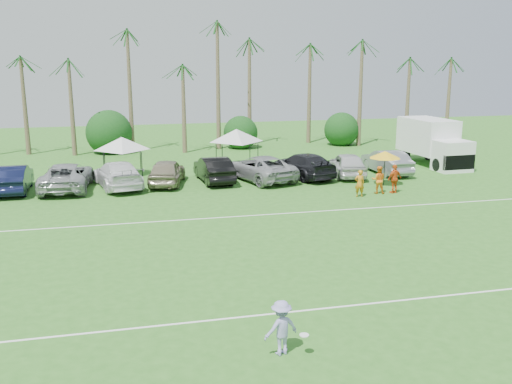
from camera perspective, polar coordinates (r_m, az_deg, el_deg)
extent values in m
plane|color=#2D691F|center=(17.62, 4.83, -14.62)|extent=(120.00, 120.00, 0.00)
cube|color=white|center=(19.33, 2.94, -11.94)|extent=(80.00, 0.10, 0.01)
cube|color=white|center=(30.34, -3.44, -2.55)|extent=(80.00, 0.10, 0.01)
cone|color=brown|center=(53.34, -21.20, 8.82)|extent=(0.44, 0.44, 10.00)
cone|color=brown|center=(52.93, -16.90, 9.65)|extent=(0.44, 0.44, 11.00)
cone|color=brown|center=(52.95, -12.43, 8.28)|extent=(0.44, 0.44, 8.00)
cone|color=brown|center=(53.14, -8.09, 9.01)|extent=(0.44, 0.44, 9.00)
cone|color=brown|center=(53.64, -3.80, 9.68)|extent=(0.44, 0.44, 10.00)
cone|color=brown|center=(54.42, 0.42, 10.29)|extent=(0.44, 0.44, 11.00)
cone|color=brown|center=(55.92, 5.45, 8.76)|extent=(0.44, 0.44, 8.00)
cone|color=brown|center=(57.69, 10.23, 9.25)|extent=(0.44, 0.44, 9.00)
cone|color=brown|center=(59.83, 14.71, 9.64)|extent=(0.44, 0.44, 10.00)
cone|color=brown|center=(61.78, 18.07, 9.99)|extent=(0.44, 0.44, 11.00)
cylinder|color=brown|center=(54.31, -14.40, 4.78)|extent=(0.30, 0.30, 1.40)
sphere|color=#103914|center=(54.17, -14.47, 5.93)|extent=(4.00, 4.00, 4.00)
cylinder|color=brown|center=(55.40, -1.86, 5.34)|extent=(0.30, 0.30, 1.40)
sphere|color=#103914|center=(55.26, -1.87, 6.47)|extent=(4.00, 4.00, 4.00)
cylinder|color=brown|center=(58.22, 7.88, 5.60)|extent=(0.30, 0.30, 1.40)
sphere|color=#103914|center=(58.09, 7.91, 6.68)|extent=(4.00, 4.00, 4.00)
imported|color=orange|center=(35.24, 10.32, 0.85)|extent=(0.67, 0.51, 1.67)
imported|color=orange|center=(36.34, 12.15, 1.20)|extent=(1.03, 0.93, 1.74)
imported|color=#DA5418|center=(36.65, 13.69, 1.29)|extent=(1.15, 0.74, 1.82)
cube|color=white|center=(47.86, 16.77, 5.41)|extent=(2.97, 5.14, 2.72)
cube|color=white|center=(45.16, 19.07, 3.42)|extent=(2.60, 2.08, 2.29)
cube|color=black|center=(44.56, 19.64, 2.83)|extent=(2.52, 0.45, 1.09)
cube|color=#E5590C|center=(48.68, 18.10, 4.86)|extent=(0.11, 1.74, 0.98)
cylinder|color=black|center=(44.83, 17.71, 2.60)|extent=(0.38, 1.00, 0.98)
cylinder|color=black|center=(46.07, 19.96, 2.71)|extent=(0.38, 1.00, 0.98)
cylinder|color=black|center=(48.62, 14.73, 3.58)|extent=(0.38, 1.00, 0.98)
cylinder|color=black|center=(49.77, 16.88, 3.65)|extent=(0.38, 1.00, 0.98)
cylinder|color=black|center=(40.94, -14.96, 2.46)|extent=(0.06, 0.06, 1.86)
cylinder|color=black|center=(40.94, -11.34, 2.65)|extent=(0.06, 0.06, 1.86)
cylinder|color=black|center=(43.49, -14.89, 3.07)|extent=(0.06, 0.06, 1.86)
cylinder|color=black|center=(43.50, -11.48, 3.25)|extent=(0.06, 0.06, 1.86)
pyramid|color=silver|center=(41.92, -13.30, 5.37)|extent=(4.02, 4.02, 0.93)
cylinder|color=black|center=(42.89, -3.39, 3.43)|extent=(0.06, 0.06, 1.97)
cylinder|color=black|center=(43.45, 0.19, 3.57)|extent=(0.06, 0.06, 1.97)
cylinder|color=black|center=(45.57, -4.00, 3.99)|extent=(0.06, 0.06, 1.97)
cylinder|color=black|center=(46.10, -0.61, 4.13)|extent=(0.06, 0.06, 1.97)
pyramid|color=silver|center=(44.20, -1.97, 6.31)|extent=(4.26, 4.26, 0.99)
cylinder|color=black|center=(38.67, 12.70, 2.14)|extent=(0.05, 0.05, 2.08)
cone|color=gold|center=(38.49, 12.78, 3.66)|extent=(2.08, 2.08, 0.47)
imported|color=#9994D2|center=(16.54, 2.54, -13.40)|extent=(1.16, 0.85, 1.61)
cylinder|color=white|center=(16.53, 4.85, -14.07)|extent=(0.27, 0.27, 0.03)
imported|color=black|center=(39.04, -23.09, 1.24)|extent=(1.94, 5.28, 1.73)
imported|color=#9A9C9E|center=(38.56, -18.42, 1.49)|extent=(3.27, 6.39, 1.73)
imported|color=white|center=(38.29, -13.66, 1.72)|extent=(3.62, 6.33, 1.73)
imported|color=gray|center=(38.59, -8.91, 2.02)|extent=(3.15, 5.41, 1.73)
imported|color=black|center=(39.09, -4.24, 2.28)|extent=(2.23, 5.37, 1.73)
imported|color=#959699|center=(39.44, 0.43, 2.42)|extent=(4.56, 6.79, 1.73)
imported|color=black|center=(40.58, 4.73, 2.68)|extent=(3.84, 6.37, 1.73)
imported|color=silver|center=(41.33, 9.12, 2.74)|extent=(2.93, 5.36, 1.73)
imported|color=gray|center=(42.95, 12.91, 2.97)|extent=(1.92, 5.28, 1.73)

